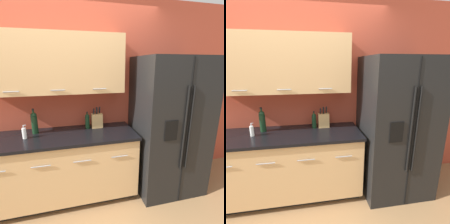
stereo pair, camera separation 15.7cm
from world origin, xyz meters
TOP-DOWN VIEW (x-y plane):
  - wall_back at (-0.02, 1.02)m, footprint 10.00×0.39m
  - counter_unit at (-0.11, 0.72)m, footprint 1.85×0.64m
  - refrigerator at (1.32, 0.65)m, footprint 0.90×0.79m
  - knife_block at (0.36, 0.88)m, footprint 0.15×0.09m
  - wine_bottle at (-0.43, 0.86)m, footprint 0.08×0.08m
  - soap_dispenser at (-0.52, 0.71)m, footprint 0.05×0.05m
  - oil_bottle at (0.23, 0.87)m, footprint 0.06×0.06m

SIDE VIEW (x-z plane):
  - counter_unit at x=-0.11m, z-range 0.01..0.91m
  - refrigerator at x=1.32m, z-range 0.00..1.84m
  - soap_dispenser at x=-0.52m, z-range 0.89..1.05m
  - knife_block at x=0.36m, z-range 0.86..1.15m
  - oil_bottle at x=0.23m, z-range 0.89..1.13m
  - wine_bottle at x=-0.43m, z-range 0.89..1.21m
  - wall_back at x=-0.02m, z-range 0.10..2.70m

